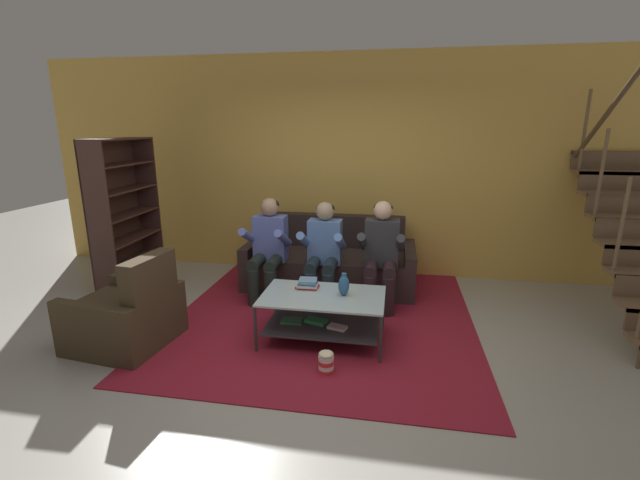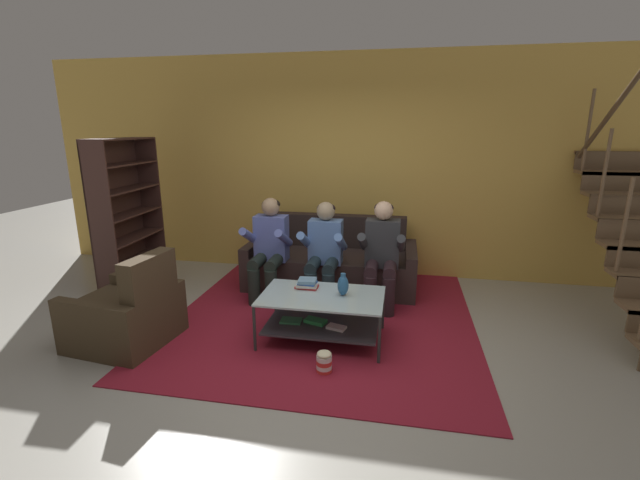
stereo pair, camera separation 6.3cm
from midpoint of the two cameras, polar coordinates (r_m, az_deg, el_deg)
ground at (r=3.94m, az=-1.91°, el=-15.30°), size 16.80×16.80×0.00m
back_partition at (r=5.85m, az=3.35°, el=9.68°), size 8.40×0.12×2.90m
staircase_run at (r=5.66m, az=36.77°, el=3.87°), size 0.94×2.90×3.04m
couch at (r=5.48m, az=1.88°, el=-3.15°), size 2.11×0.93×0.86m
person_seated_left at (r=5.00m, az=-6.48°, el=-0.67°), size 0.50×0.58×1.18m
person_seated_middle at (r=4.85m, az=0.89°, el=-1.21°), size 0.50×0.58×1.15m
person_seated_right at (r=4.79m, az=8.62°, el=-1.44°), size 0.50×0.58×1.18m
coffee_table at (r=4.08m, az=0.66°, el=-9.36°), size 1.14×0.69×0.46m
area_rug at (r=4.77m, az=1.12°, el=-9.57°), size 3.11×3.43×0.01m
vase at (r=3.99m, az=3.55°, el=-6.01°), size 0.10×0.10×0.22m
book_stack at (r=4.17m, az=-1.30°, el=-5.85°), size 0.22×0.17×0.09m
bookshelf at (r=5.86m, az=-24.42°, el=2.28°), size 0.36×1.10×1.85m
armchair at (r=4.42m, az=-23.93°, el=-9.06°), size 0.91×0.89×0.88m
popcorn_tub at (r=3.67m, az=1.07°, el=-15.95°), size 0.13×0.13×0.19m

